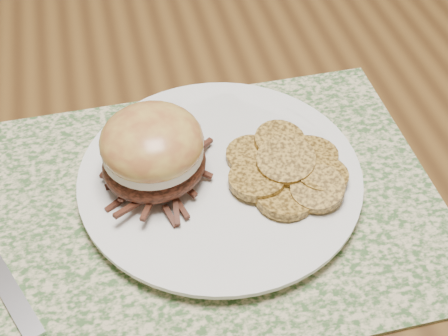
{
  "coord_description": "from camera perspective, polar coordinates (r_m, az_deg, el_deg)",
  "views": [
    {
      "loc": [
        -0.21,
        -0.63,
        1.21
      ],
      "look_at": [
        -0.11,
        -0.25,
        0.79
      ],
      "focal_mm": 50.0,
      "sensor_mm": 36.0,
      "label": 1
    }
  ],
  "objects": [
    {
      "name": "ground",
      "position": [
        1.38,
        2.36,
        -14.46
      ],
      "size": [
        3.5,
        3.5,
        0.0
      ],
      "primitive_type": "plane",
      "color": "brown",
      "rests_on": "ground"
    },
    {
      "name": "dining_table",
      "position": [
        0.86,
        3.72,
        7.48
      ],
      "size": [
        1.5,
        0.9,
        0.75
      ],
      "color": "brown",
      "rests_on": "ground"
    },
    {
      "name": "placemat",
      "position": [
        0.6,
        -1.72,
        -3.49
      ],
      "size": [
        0.45,
        0.33,
        0.0
      ],
      "primitive_type": "cube",
      "color": "#3C5F30",
      "rests_on": "dining_table"
    },
    {
      "name": "dinner_plate",
      "position": [
        0.61,
        -0.36,
        -0.95
      ],
      "size": [
        0.26,
        0.26,
        0.02
      ],
      "primitive_type": "cylinder",
      "color": "white",
      "rests_on": "placemat"
    },
    {
      "name": "pork_sandwich",
      "position": [
        0.58,
        -6.52,
        1.57
      ],
      "size": [
        0.13,
        0.12,
        0.07
      ],
      "rotation": [
        0.0,
        0.0,
        0.38
      ],
      "color": "black",
      "rests_on": "dinner_plate"
    },
    {
      "name": "roasted_potatoes",
      "position": [
        0.6,
        5.89,
        -0.07
      ],
      "size": [
        0.14,
        0.14,
        0.03
      ],
      "color": "#AB8232",
      "rests_on": "dinner_plate"
    }
  ]
}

